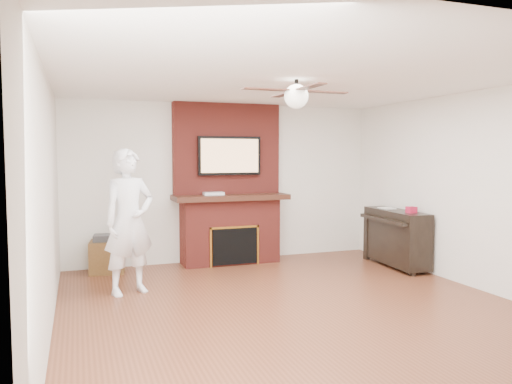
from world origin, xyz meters
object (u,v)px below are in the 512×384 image
object	(u,v)px
person	(129,222)
piano	(396,236)
side_table	(107,255)
fireplace	(229,199)

from	to	relation	value
person	piano	size ratio (longest dim) A/B	1.33
person	side_table	distance (m)	1.41
side_table	piano	size ratio (longest dim) A/B	0.41
side_table	piano	world-z (taller)	piano
person	fireplace	bearing A→B (deg)	17.00
person	piano	xyz separation A→B (m)	(3.95, 0.15, -0.42)
person	piano	world-z (taller)	person
fireplace	piano	xyz separation A→B (m)	(2.29, -1.16, -0.54)
fireplace	piano	world-z (taller)	fireplace
fireplace	side_table	world-z (taller)	fireplace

